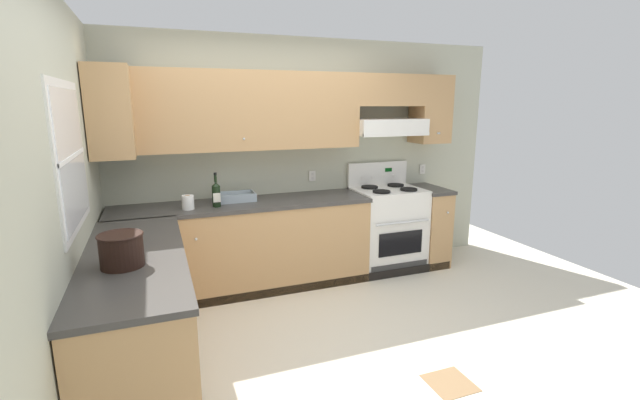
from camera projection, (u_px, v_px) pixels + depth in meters
The scene contains 11 objects.
ground_plane at pixel (313, 343), 3.48m from camera, with size 7.04×7.04×0.00m, color beige.
floor_accent_tile at pixel (450, 383), 2.98m from camera, with size 0.30×0.30×0.01m, color olive.
wall_back at pixel (298, 141), 4.68m from camera, with size 4.68×0.57×2.55m.
wall_left at pixel (71, 186), 2.84m from camera, with size 0.47×4.00×2.55m.
counter_back_run at pixel (268, 244), 4.50m from camera, with size 3.60×0.65×0.91m.
counter_left_run at pixel (140, 318), 2.94m from camera, with size 0.63×1.91×0.91m.
stove at pixel (387, 228), 4.99m from camera, with size 0.76×0.62×1.20m.
wine_bottle at pixel (216, 194), 4.11m from camera, with size 0.08×0.08×0.33m.
bowl at pixel (236, 198), 4.39m from camera, with size 0.38×0.24×0.08m.
bucket at pixel (121, 249), 2.60m from camera, with size 0.26×0.26×0.20m.
paper_towel_roll at pixel (188, 202), 4.03m from camera, with size 0.11×0.11×0.13m.
Camera 1 is at (-1.07, -2.96, 1.87)m, focal length 24.47 mm.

